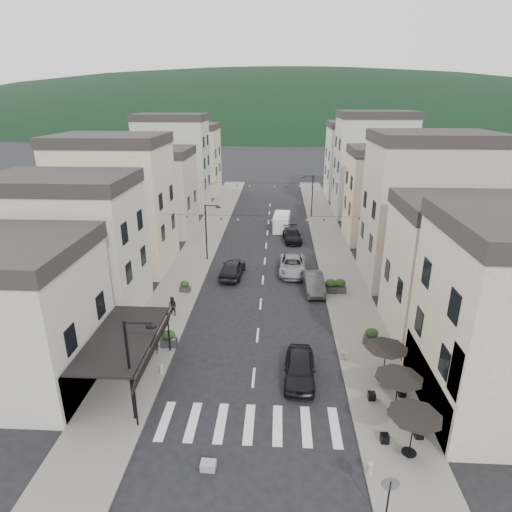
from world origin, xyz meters
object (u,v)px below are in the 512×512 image
Objects in this scene: parked_car_a at (300,368)px; delivery_van at (282,221)px; parked_car_b at (314,283)px; pedestrian_b at (173,306)px; parked_car_d at (292,235)px; parked_car_e at (232,268)px; pedestrian_a at (154,343)px; parked_car_c at (292,265)px.

parked_car_a is 31.55m from delivery_van.
parked_car_a is 12.99m from parked_car_b.
parked_car_d is at bearing 88.21° from pedestrian_b.
pedestrian_a reaches higher than parked_car_e.
parked_car_c is 1.14× the size of parked_car_e.
parked_car_c is at bearing 69.77° from pedestrian_b.
parked_car_e is at bearing -123.11° from parked_car_d.
pedestrian_b reaches higher than parked_car_d.
parked_car_a is 12.16m from pedestrian_b.
parked_car_e reaches higher than pedestrian_b.
delivery_van is at bearing 100.16° from parked_car_d.
parked_car_e reaches higher than parked_car_d.
parked_car_e is 14.13m from pedestrian_a.
pedestrian_b is at bearing 69.69° from parked_car_e.
parked_car_e is 9.07m from pedestrian_b.
parked_car_b is 4.49m from parked_car_c.
parked_car_a is 0.81× the size of parked_car_c.
delivery_van is 2.91× the size of pedestrian_a.
parked_car_e is at bearing -102.35° from delivery_van.
parked_car_b is 0.94× the size of parked_car_e.
parked_car_c is 1.14× the size of parked_car_d.
parked_car_b is 15.63m from pedestrian_a.
pedestrian_a is (-3.76, -13.62, 0.12)m from parked_car_e.
parked_car_c is (-1.79, 4.12, 0.01)m from parked_car_b.
parked_car_b is at bearing 27.47° from pedestrian_a.
pedestrian_b is at bearing -134.69° from parked_car_c.
delivery_van reaches higher than parked_car_b.
parked_car_d is 3.19× the size of pedestrian_b.
parked_car_b is 18.88m from delivery_van.
parked_car_a is at bearing -89.46° from parked_car_c.
parked_car_e is (-5.76, 15.71, 0.06)m from parked_car_a.
pedestrian_a is at bearing 170.29° from parked_car_a.
parked_car_d is (-1.56, 14.05, -0.05)m from parked_car_b.
parked_car_c reaches higher than parked_car_d.
parked_car_e is 2.92× the size of pedestrian_a.
pedestrian_b reaches higher than parked_car_a.
parked_car_a reaches higher than parked_car_d.
parked_car_a is at bearing -13.00° from pedestrian_b.
parked_car_c is 13.49m from pedestrian_b.
pedestrian_b is at bearing 144.63° from parked_car_a.
parked_car_d is at bearing 92.14° from parked_car_a.
parked_car_e is at bearing -166.96° from parked_car_c.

